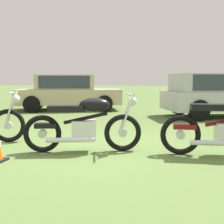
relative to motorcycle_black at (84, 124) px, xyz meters
The scene contains 3 objects.
ground_plane 0.50m from the motorcycle_black, 78.63° to the left, with size 120.00×120.00×0.00m, color #567038.
motorcycle_black is the anchor object (origin of this frame).
car_beige 7.13m from the motorcycle_black, 114.98° to the left, with size 4.53×3.16×1.43m.
Camera 1 is at (1.59, -4.73, 1.22)m, focal length 46.08 mm.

